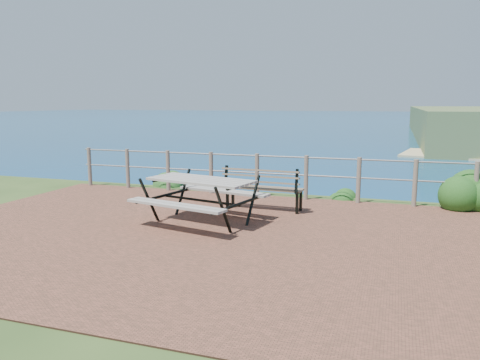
% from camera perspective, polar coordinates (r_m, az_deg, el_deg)
% --- Properties ---
extents(ground, '(10.00, 7.00, 0.12)m').
position_cam_1_polar(ground, '(7.89, -4.89, -6.66)').
color(ground, brown).
rests_on(ground, ground).
extents(ocean, '(1200.00, 1200.00, 0.00)m').
position_cam_1_polar(ocean, '(206.99, 17.90, 8.36)').
color(ocean, '#156080').
rests_on(ocean, ground).
extents(safety_railing, '(9.40, 0.10, 1.00)m').
position_cam_1_polar(safety_railing, '(10.86, 2.09, 0.89)').
color(safety_railing, '#6B5B4C').
rests_on(safety_railing, ground).
extents(picnic_table, '(2.04, 1.63, 0.81)m').
position_cam_1_polar(picnic_table, '(8.47, -4.77, -1.96)').
color(picnic_table, gray).
rests_on(picnic_table, ground).
extents(park_bench, '(1.62, 0.47, 0.90)m').
position_cam_1_polar(park_bench, '(9.52, 2.92, -0.19)').
color(park_bench, brown).
rests_on(park_bench, ground).
extents(shrub_right_edge, '(0.94, 0.94, 1.35)m').
position_cam_1_polar(shrub_right_edge, '(10.93, 25.88, -3.06)').
color(shrub_right_edge, '#1F4816').
rests_on(shrub_right_edge, ground).
extents(shrub_lip_west, '(0.76, 0.76, 0.50)m').
position_cam_1_polar(shrub_lip_west, '(12.71, -8.32, -0.57)').
color(shrub_lip_west, '#2A541F').
rests_on(shrub_lip_west, ground).
extents(shrub_lip_east, '(0.67, 0.67, 0.38)m').
position_cam_1_polar(shrub_lip_east, '(11.10, 12.07, -2.14)').
color(shrub_lip_east, '#1F4816').
rests_on(shrub_lip_east, ground).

